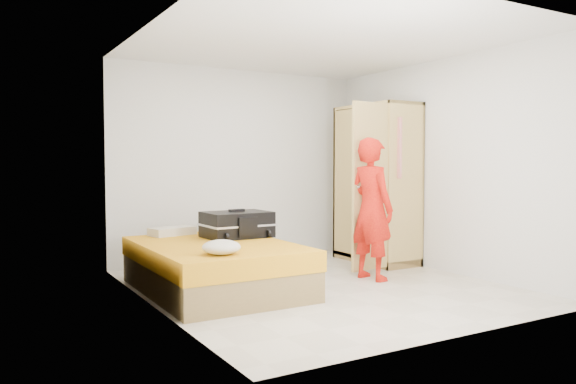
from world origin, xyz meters
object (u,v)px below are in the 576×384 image
person (371,209)px  round_cushion (221,247)px  bed (215,267)px  wardrobe (376,188)px  suitcase (237,225)px

person → round_cushion: 2.05m
bed → wardrobe: bearing=10.8°
person → suitcase: person is taller
bed → suitcase: bearing=38.5°
suitcase → person: bearing=-27.7°
bed → round_cushion: size_ratio=5.72×
wardrobe → suitcase: bearing=-175.6°
bed → suitcase: suitcase is taller
wardrobe → person: bearing=-131.5°
person → suitcase: 1.54m
suitcase → round_cushion: size_ratio=2.12×
bed → round_cushion: bearing=-108.5°
person → round_cushion: size_ratio=4.58×
person → wardrobe: bearing=-49.5°
person → round_cushion: (-2.00, -0.35, -0.24)m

